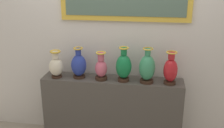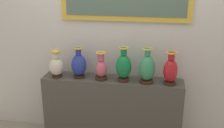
% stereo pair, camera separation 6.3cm
% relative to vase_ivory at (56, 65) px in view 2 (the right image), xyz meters
% --- Properties ---
extents(display_shelf, '(1.68, 0.30, 0.82)m').
position_rel_vase_ivory_xyz_m(display_shelf, '(0.67, 0.05, -0.55)').
color(display_shelf, '#4C4742').
rests_on(display_shelf, ground_plane).
extents(back_wall, '(4.19, 0.14, 3.10)m').
position_rel_vase_ivory_xyz_m(back_wall, '(0.67, 0.26, 0.60)').
color(back_wall, silver).
rests_on(back_wall, ground_plane).
extents(vase_ivory, '(0.17, 0.17, 0.33)m').
position_rel_vase_ivory_xyz_m(vase_ivory, '(0.00, 0.00, 0.00)').
color(vase_ivory, '#382319').
rests_on(vase_ivory, display_shelf).
extents(vase_cobalt, '(0.18, 0.18, 0.37)m').
position_rel_vase_ivory_xyz_m(vase_cobalt, '(0.27, 0.04, 0.01)').
color(vase_cobalt, '#382319').
rests_on(vase_cobalt, display_shelf).
extents(vase_rose, '(0.14, 0.14, 0.34)m').
position_rel_vase_ivory_xyz_m(vase_rose, '(0.54, 0.02, -0.00)').
color(vase_rose, '#382319').
rests_on(vase_rose, display_shelf).
extents(vase_emerald, '(0.18, 0.18, 0.41)m').
position_rel_vase_ivory_xyz_m(vase_emerald, '(0.81, 0.01, 0.03)').
color(vase_emerald, '#382319').
rests_on(vase_emerald, display_shelf).
extents(vase_jade, '(0.18, 0.18, 0.41)m').
position_rel_vase_ivory_xyz_m(vase_jade, '(1.08, 0.01, 0.03)').
color(vase_jade, '#382319').
rests_on(vase_jade, display_shelf).
extents(vase_crimson, '(0.16, 0.16, 0.38)m').
position_rel_vase_ivory_xyz_m(vase_crimson, '(1.34, 0.00, 0.02)').
color(vase_crimson, '#382319').
rests_on(vase_crimson, display_shelf).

